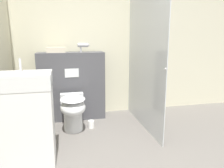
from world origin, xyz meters
TOP-DOWN VIEW (x-y plane):
  - wall_back at (0.00, 2.38)m, footprint 8.00×0.06m
  - partition_panel at (-0.46, 2.17)m, footprint 1.09×0.32m
  - shower_glass at (0.61, 1.60)m, footprint 0.04×1.50m
  - toilet at (-0.48, 1.61)m, footprint 0.36×0.56m
  - sink_vanity at (-1.04, 0.86)m, footprint 0.64×0.43m
  - hair_drier at (-0.25, 2.14)m, footprint 0.20×0.07m
  - folded_towel at (-0.69, 2.16)m, footprint 0.29×0.16m
  - spare_toilet_roll at (-0.21, 1.67)m, footprint 0.10×0.10m

SIDE VIEW (x-z plane):
  - spare_toilet_roll at x=-0.21m, z-range 0.00..0.12m
  - toilet at x=-0.48m, z-range 0.06..0.59m
  - sink_vanity at x=-1.04m, z-range -0.07..1.10m
  - partition_panel at x=-0.46m, z-range 0.00..1.14m
  - shower_glass at x=0.61m, z-range 0.00..2.10m
  - folded_towel at x=-0.69m, z-range 1.14..1.22m
  - hair_drier at x=-0.25m, z-range 1.17..1.32m
  - wall_back at x=0.00m, z-range 0.00..2.50m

